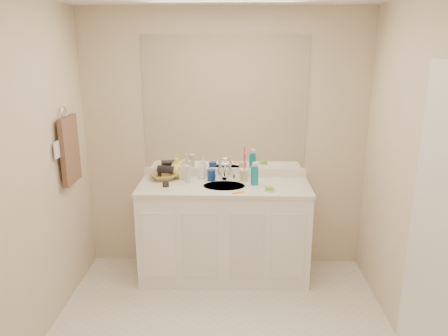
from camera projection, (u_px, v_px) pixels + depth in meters
name	position (u px, v px, depth m)	size (l,w,h in m)	color
wall_back	(225.00, 143.00, 4.03)	(2.60, 0.02, 2.40)	beige
wall_front	(207.00, 305.00, 1.53)	(2.60, 0.02, 2.40)	beige
wall_left	(19.00, 186.00, 2.82)	(0.02, 2.60, 2.40)	beige
wall_right	(426.00, 189.00, 2.75)	(0.02, 2.60, 2.40)	beige
vanity_cabinet	(224.00, 232.00, 3.98)	(1.50, 0.55, 0.85)	white
countertop	(224.00, 187.00, 3.86)	(1.52, 0.57, 0.03)	white
backsplash	(225.00, 172.00, 4.10)	(1.52, 0.03, 0.08)	white
sink_basin	(224.00, 187.00, 3.84)	(0.37, 0.37, 0.02)	beige
faucet	(225.00, 174.00, 4.00)	(0.02, 0.02, 0.11)	silver
mirror	(225.00, 104.00, 3.93)	(1.48, 0.01, 1.20)	white
blue_mug	(211.00, 175.00, 3.97)	(0.07, 0.07, 0.10)	navy
tan_cup	(243.00, 175.00, 3.96)	(0.08, 0.08, 0.10)	beige
toothbrush	(245.00, 165.00, 3.93)	(0.01, 0.01, 0.21)	#DF3A5A
mouthwash_bottle	(255.00, 176.00, 3.85)	(0.07, 0.07, 0.16)	#0B8A8F
soap_dish	(269.00, 191.00, 3.69)	(0.09, 0.07, 0.01)	white
green_soap	(269.00, 188.00, 3.69)	(0.07, 0.05, 0.03)	#7DC530
orange_comb	(238.00, 193.00, 3.65)	(0.11, 0.02, 0.00)	orange
dark_jar	(166.00, 184.00, 3.81)	(0.06, 0.06, 0.04)	black
extra_white_bottle	(188.00, 174.00, 3.90)	(0.05, 0.05, 0.16)	silver
soap_bottle_white	(202.00, 170.00, 4.02)	(0.06, 0.06, 0.17)	white
soap_bottle_cream	(184.00, 169.00, 4.00)	(0.08, 0.09, 0.19)	#EFE2C3
soap_bottle_yellow	(177.00, 168.00, 4.05)	(0.15, 0.15, 0.19)	#E4EB5B
wicker_basket	(164.00, 176.00, 4.02)	(0.24, 0.24, 0.06)	#AB8345
hair_dryer	(166.00, 170.00, 4.00)	(0.07, 0.07, 0.15)	black
towel_ring	(64.00, 113.00, 3.46)	(0.11, 0.11, 0.01)	silver
hand_towel	(70.00, 150.00, 3.55)	(0.04, 0.32, 0.55)	#463125
switch_plate	(57.00, 150.00, 3.34)	(0.01, 0.09, 0.13)	white
door	(441.00, 239.00, 2.52)	(0.02, 0.82, 2.00)	white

